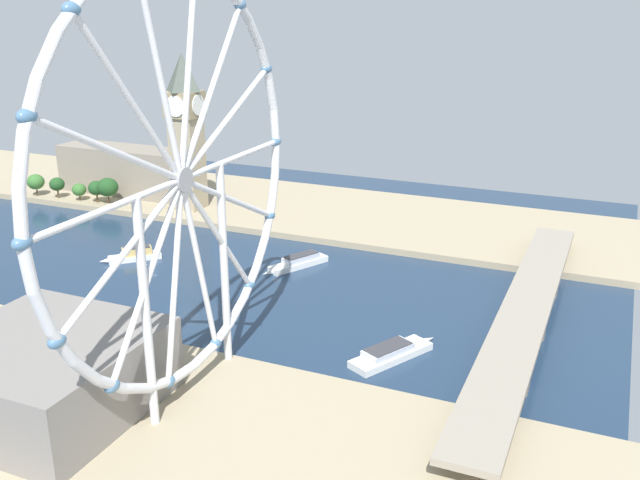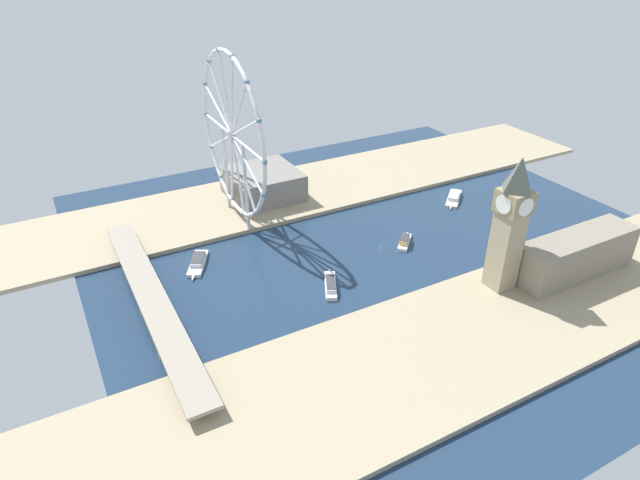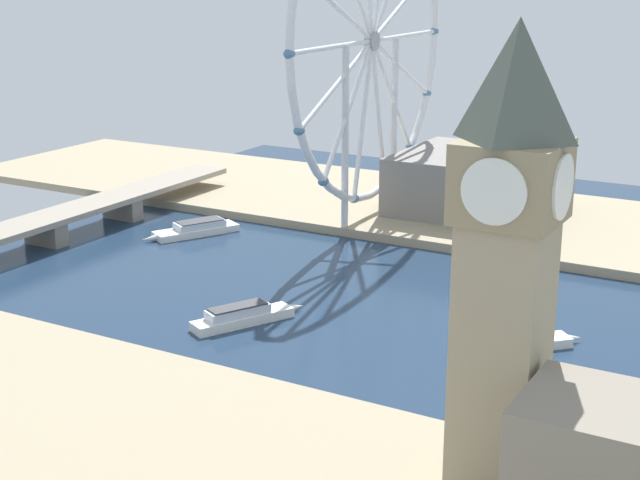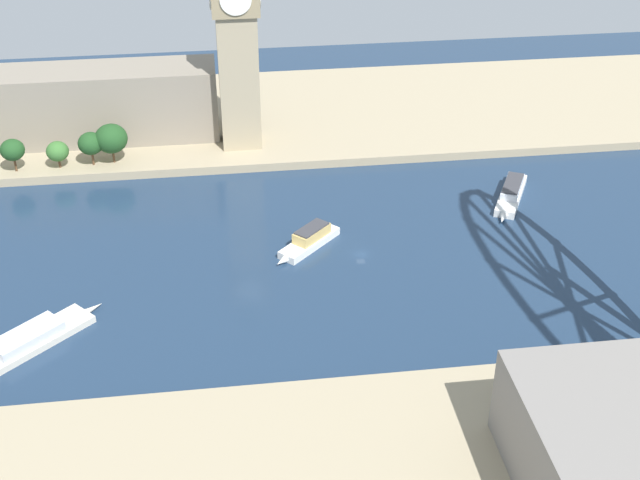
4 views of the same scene
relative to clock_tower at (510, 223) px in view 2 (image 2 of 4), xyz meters
The scene contains 13 objects.
ground_plane 93.78m from the clock_tower, 22.15° to the left, with size 375.21×375.21×0.00m, color #1E334C.
riverbank_left 59.37m from the clock_tower, 130.19° to the left, with size 90.00×520.00×3.00m, color tan.
riverbank_right 186.70m from the clock_tower, ahead, with size 90.00×520.00×3.00m, color tan.
clock_tower is the anchor object (origin of this frame).
parliament_block 57.71m from the clock_tower, 103.58° to the right, with size 22.00×81.39×26.16m, color gray.
tree_row_embankment 72.61m from the clock_tower, 79.35° to the right, with size 13.87×57.56×14.10m.
ferris_wheel 187.36m from the clock_tower, 33.42° to the left, with size 114.61×3.20×118.23m.
riverside_hall 196.69m from the clock_tower, 21.81° to the left, with size 52.51×52.21×21.03m, color gray.
river_bridge 202.65m from the clock_tower, 67.46° to the left, with size 187.21×16.08×9.61m.
tour_boat_0 189.69m from the clock_tower, 53.08° to the left, with size 33.45×21.52×4.90m.
tour_boat_1 83.33m from the clock_tower, 13.19° to the left, with size 21.62×21.69×5.99m.
tour_boat_2 130.06m from the clock_tower, 28.74° to the right, with size 29.14×31.38×4.60m.
tour_boat_3 107.76m from the clock_tower, 60.24° to the left, with size 31.19×18.93×5.34m.
Camera 2 is at (-258.75, 188.33, 185.78)m, focal length 30.54 mm.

